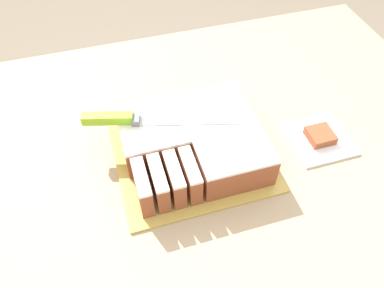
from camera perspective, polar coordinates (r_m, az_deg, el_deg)
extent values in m
cube|color=tan|center=(1.24, 1.02, -16.95)|extent=(1.40, 1.10, 0.91)
cube|color=gold|center=(0.86, 0.00, -1.86)|extent=(0.35, 0.31, 0.01)
cube|color=#994C2D|center=(0.87, -0.98, 2.36)|extent=(0.30, 0.16, 0.07)
cube|color=white|center=(0.84, -1.01, 4.24)|extent=(0.30, 0.16, 0.01)
cube|color=#994C2D|center=(0.80, 6.44, -3.11)|extent=(0.16, 0.10, 0.07)
cube|color=white|center=(0.77, 6.69, -1.29)|extent=(0.16, 0.10, 0.01)
cube|color=#994C2D|center=(0.77, -7.50, -6.70)|extent=(0.03, 0.10, 0.07)
cube|color=white|center=(0.74, -7.81, -4.96)|extent=(0.03, 0.10, 0.01)
cube|color=#994C2D|center=(0.77, -5.06, -6.14)|extent=(0.03, 0.10, 0.07)
cube|color=white|center=(0.74, -5.28, -4.38)|extent=(0.03, 0.10, 0.01)
cube|color=#994C2D|center=(0.78, -2.65, -5.57)|extent=(0.03, 0.10, 0.07)
cube|color=white|center=(0.74, -2.76, -3.80)|extent=(0.03, 0.10, 0.01)
cube|color=#994C2D|center=(0.78, -0.27, -5.00)|extent=(0.03, 0.10, 0.07)
cube|color=white|center=(0.75, -0.28, -3.21)|extent=(0.03, 0.10, 0.01)
cube|color=silver|center=(0.82, -0.69, 3.69)|extent=(0.24, 0.09, 0.00)
cube|color=slate|center=(0.82, -8.55, 3.79)|extent=(0.02, 0.04, 0.02)
cube|color=#8CCC26|center=(0.83, -12.76, 3.81)|extent=(0.11, 0.05, 0.02)
cube|color=white|center=(0.95, 18.76, 0.71)|extent=(0.14, 0.14, 0.01)
cube|color=#994C2D|center=(0.94, 18.96, 1.25)|extent=(0.06, 0.06, 0.02)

